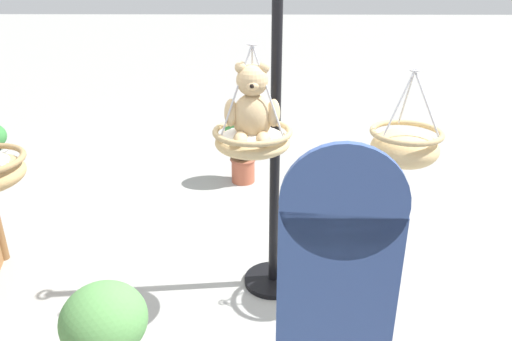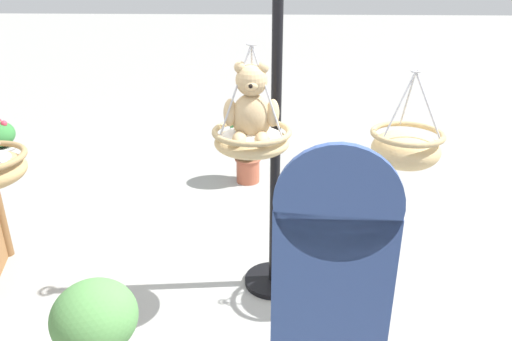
# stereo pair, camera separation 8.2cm
# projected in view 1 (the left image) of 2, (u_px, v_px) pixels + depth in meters

# --- Properties ---
(ground_plane) EXTENTS (40.00, 40.00, 0.00)m
(ground_plane) POSITION_uv_depth(u_px,v_px,m) (258.00, 282.00, 3.77)
(ground_plane) COLOR #9E9E99
(display_pole_central) EXTENTS (0.44, 0.44, 2.36)m
(display_pole_central) POSITION_uv_depth(u_px,v_px,m) (274.00, 199.00, 3.48)
(display_pole_central) COLOR black
(display_pole_central) RESTS_ON ground
(hanging_basket_with_teddy) EXTENTS (0.50, 0.50, 0.69)m
(hanging_basket_with_teddy) POSITION_uv_depth(u_px,v_px,m) (252.00, 139.00, 3.04)
(hanging_basket_with_teddy) COLOR tan
(teddy_bear) EXTENTS (0.34, 0.30, 0.49)m
(teddy_bear) POSITION_uv_depth(u_px,v_px,m) (252.00, 108.00, 2.93)
(teddy_bear) COLOR tan
(hanging_basket_left_high) EXTENTS (0.47, 0.47, 0.64)m
(hanging_basket_left_high) POSITION_uv_depth(u_px,v_px,m) (405.00, 146.00, 3.18)
(hanging_basket_left_high) COLOR tan
(potted_plant_tall_leafy) EXTENTS (0.39, 0.39, 0.84)m
(potted_plant_tall_leafy) POSITION_uv_depth(u_px,v_px,m) (243.00, 141.00, 5.29)
(potted_plant_tall_leafy) COLOR #AD563D
(potted_plant_tall_leafy) RESTS_ON ground
(display_sign_board) EXTENTS (0.60, 0.10, 1.57)m
(display_sign_board) POSITION_uv_depth(u_px,v_px,m) (339.00, 266.00, 2.36)
(display_sign_board) COLOR #334C8C
(display_sign_board) RESTS_ON ground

